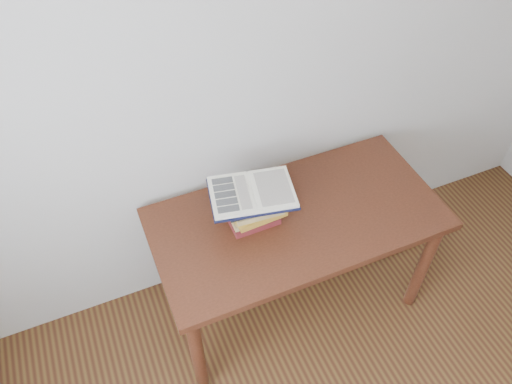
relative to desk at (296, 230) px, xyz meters
name	(u,v)px	position (x,y,z in m)	size (l,w,h in m)	color
desk	(296,230)	(0.00, 0.00, 0.00)	(1.30, 0.65, 0.70)	#4E2313
book_stack	(253,208)	(-0.19, 0.06, 0.17)	(0.25, 0.19, 0.14)	#5D1C17
open_book	(252,193)	(-0.19, 0.08, 0.26)	(0.40, 0.32, 0.03)	black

